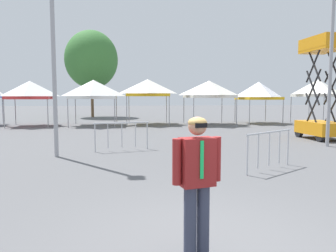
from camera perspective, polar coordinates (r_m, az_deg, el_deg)
The scene contains 14 objects.
ground_plane at distance 4.73m, azimuth 7.40°, elevation -20.10°, with size 140.00×140.00×0.00m, color #5B5B5E.
canopy_tent_behind_right at distance 24.08m, azimuth -23.38°, elevation 5.90°, with size 3.01×3.01×3.11m.
canopy_tent_center at distance 23.16m, azimuth -13.13°, elevation 6.37°, with size 3.18×3.18×3.20m.
canopy_tent_far_left at distance 23.57m, azimuth -3.62°, elevation 6.81°, with size 3.23×3.23×3.30m.
canopy_tent_left_of_center at distance 23.42m, azimuth 7.33°, elevation 6.50°, with size 3.34×3.34×3.18m.
canopy_tent_behind_center at distance 25.41m, azimuth 15.83°, elevation 6.06°, with size 2.95×2.95×3.15m.
canopy_tent_behind_left at distance 26.41m, azimuth 25.11°, elevation 6.13°, with size 2.94×2.94×3.30m.
scissor_lift at distance 16.88m, azimuth 25.68°, elevation 2.61°, with size 1.46×2.34×4.80m.
person_foreground at distance 4.02m, azimuth 5.19°, elevation -8.98°, with size 0.64×0.33×1.78m.
light_pole_near_lift at distance 14.65m, azimuth 27.15°, elevation 13.13°, with size 0.36×0.36×7.25m.
light_pole_opposite_side at distance 11.63m, azimuth -19.92°, elevation 17.93°, with size 0.36×0.36×8.15m.
tree_behind_tents_left at distance 33.17m, azimuth -13.48°, elevation 11.44°, with size 5.18×5.18×8.55m.
crowd_barrier_near_person at distance 9.25m, azimuth 17.62°, elevation -2.89°, with size 1.78×1.19×1.08m.
crowd_barrier_by_lift at distance 12.13m, azimuth -8.23°, elevation -0.83°, with size 2.05×0.56×1.08m.
Camera 1 is at (-1.08, -4.14, 2.02)m, focal length 34.20 mm.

